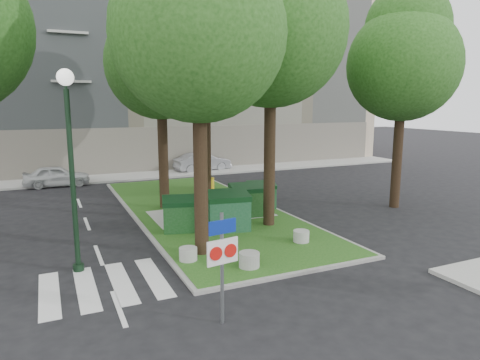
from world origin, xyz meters
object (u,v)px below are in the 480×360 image
bollard_right (301,236)px  traffic_sign_pole (222,253)px  street_lamp (70,148)px  dumpster_b (228,211)px  tree_median_mid (162,53)px  tree_median_far (207,35)px  bollard_left (188,254)px  litter_bin (211,183)px  dumpster_d (261,195)px  bollard_mid (249,260)px  tree_street_right (404,54)px  car_white (57,176)px  dumpster_a (182,214)px  dumpster_c (248,200)px  tree_median_near_right (273,15)px  tree_median_near_left (200,17)px  car_silver (203,162)px

bollard_right → traffic_sign_pole: traffic_sign_pole is taller
street_lamp → dumpster_b: bearing=16.9°
tree_median_mid → bollard_right: tree_median_mid is taller
tree_median_far → street_lamp: 12.76m
bollard_left → litter_bin: (4.52, 9.99, 0.13)m
dumpster_d → bollard_mid: size_ratio=2.48×
dumpster_d → litter_bin: 5.00m
tree_median_mid → bollard_right: (2.90, -6.93, -6.66)m
dumpster_b → street_lamp: bearing=-154.1°
tree_street_right → car_white: bearing=140.1°
dumpster_d → litter_bin: dumpster_d is taller
dumpster_a → dumpster_c: 3.33m
tree_median_near_right → dumpster_c: size_ratio=7.23×
bollard_left → bollard_mid: bearing=-40.8°
bollard_right → tree_median_near_left: bearing=172.8°
bollard_mid → car_silver: bearing=74.5°
dumpster_d → bollard_left: 7.17m
tree_median_near_left → bollard_mid: tree_median_near_left is taller
tree_street_right → tree_median_near_left: bearing=-166.6°
tree_street_right → dumpster_a: tree_street_right is taller
tree_median_far → tree_street_right: bearing=-45.8°
dumpster_d → bollard_right: dumpster_d is taller
tree_median_near_left → street_lamp: size_ratio=1.83×
tree_street_right → litter_bin: (-6.67, 6.99, -6.54)m
dumpster_c → car_white: bearing=129.7°
dumpster_b → dumpster_d: size_ratio=1.17×
car_silver → tree_median_near_left: bearing=155.0°
car_silver → tree_street_right: bearing=-166.8°
bollard_mid → car_silver: (5.04, 18.13, 0.33)m
dumpster_d → car_silver: (1.40, 11.85, -0.03)m
dumpster_d → tree_street_right: bearing=-1.2°
dumpster_b → dumpster_d: bearing=52.1°
dumpster_c → bollard_mid: dumpster_c is taller
dumpster_a → dumpster_b: bearing=-7.5°
dumpster_a → bollard_left: (-0.74, -3.08, -0.43)m
bollard_right → traffic_sign_pole: 6.03m
tree_median_far → car_silver: bearing=73.0°
tree_street_right → car_silver: size_ratio=2.48×
tree_median_mid → dumpster_b: bearing=-75.9°
tree_street_right → bollard_mid: (-9.73, -4.26, -6.65)m
tree_median_near_left → bollard_left: size_ratio=19.14×
tree_median_near_left → litter_bin: (3.83, 9.49, -6.87)m
bollard_right → bollard_mid: bollard_mid is taller
bollard_left → litter_bin: bearing=65.6°
tree_median_near_left → car_silver: 18.60m
tree_median_near_left → dumpster_c: bearing=47.2°
dumpster_a → dumpster_d: size_ratio=1.06×
tree_median_mid → bollard_mid: tree_median_mid is taller
car_silver → tree_median_near_right: bearing=165.4°
tree_median_near_right → litter_bin: tree_median_near_right is taller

